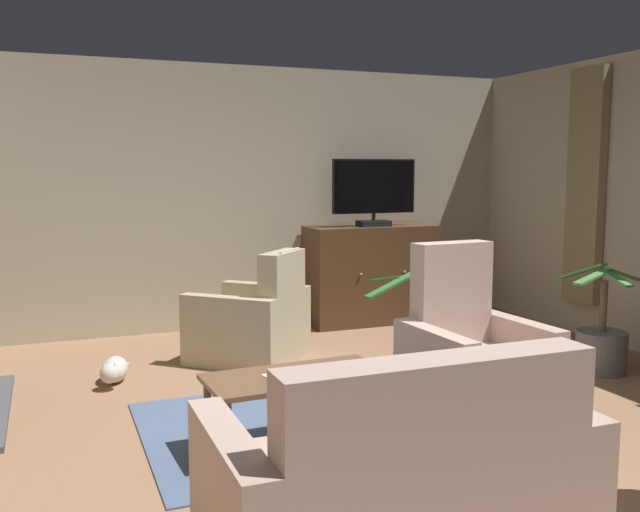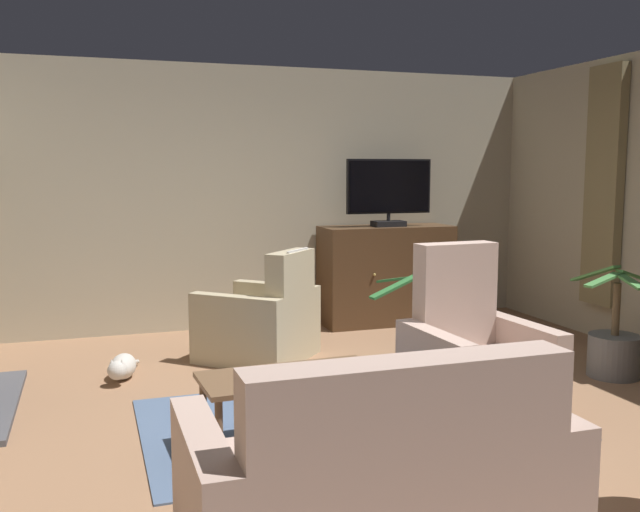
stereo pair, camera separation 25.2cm
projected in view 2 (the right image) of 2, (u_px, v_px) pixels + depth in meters
ground_plane at (371, 432)px, 4.52m from camera, size 6.78×6.96×0.04m
wall_back at (255, 198)px, 7.39m from camera, size 6.78×0.10×2.73m
curtain_panel_far at (604, 187)px, 6.71m from camera, size 0.10×0.44×2.30m
rug_central at (349, 419)px, 4.68m from camera, size 2.71×1.66×0.01m
tv_cabinet at (386, 277)px, 7.60m from camera, size 1.42×0.58×1.06m
television at (389, 191)px, 7.43m from camera, size 0.95×0.20×0.72m
coffee_table at (291, 382)px, 4.17m from camera, size 1.10×0.57×0.46m
tv_remote at (319, 376)px, 4.07m from camera, size 0.18×0.08×0.02m
folded_newspaper at (286, 375)px, 4.13m from camera, size 0.35×0.29×0.01m
sofa_floral at (378, 490)px, 2.95m from camera, size 1.60×0.92×0.97m
armchair_near_window at (262, 323)px, 6.16m from camera, size 1.20×1.20×0.99m
armchair_in_far_corner at (474, 363)px, 4.78m from camera, size 0.90×0.87×1.15m
potted_plant_on_hearth_side at (614, 351)px, 5.64m from camera, size 0.74×0.84×0.91m
potted_plant_small_fern_corner at (425, 350)px, 5.61m from camera, size 0.92×0.88×0.87m
cat at (122, 367)px, 5.55m from camera, size 0.29×0.64×0.22m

